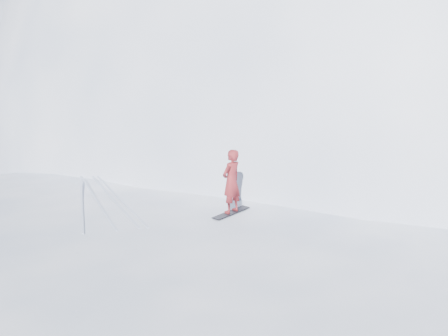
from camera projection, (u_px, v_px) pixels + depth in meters
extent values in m
ellipsoid|color=white|center=(150.00, 295.00, 14.65)|extent=(36.00, 28.00, 4.80)
ellipsoid|color=white|center=(389.00, 135.00, 40.76)|extent=(60.00, 56.00, 56.00)
ellipsoid|color=white|center=(270.00, 157.00, 32.62)|extent=(28.00, 24.00, 18.00)
ellipsoid|color=white|center=(54.00, 262.00, 16.88)|extent=(7.00, 6.30, 1.00)
ellipsoid|color=white|center=(327.00, 262.00, 16.82)|extent=(4.00, 3.60, 0.60)
cube|color=black|center=(231.00, 212.00, 14.46)|extent=(1.29, 1.09, 0.02)
imported|color=maroon|center=(231.00, 181.00, 14.23)|extent=(0.80, 0.77, 1.85)
cube|color=silver|center=(82.00, 200.00, 15.63)|extent=(0.49, 5.99, 0.04)
cube|color=silver|center=(96.00, 199.00, 15.72)|extent=(1.29, 5.88, 0.04)
cube|color=silver|center=(112.00, 198.00, 15.83)|extent=(1.49, 5.84, 0.04)
cube|color=silver|center=(119.00, 197.00, 15.87)|extent=(1.54, 5.83, 0.04)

